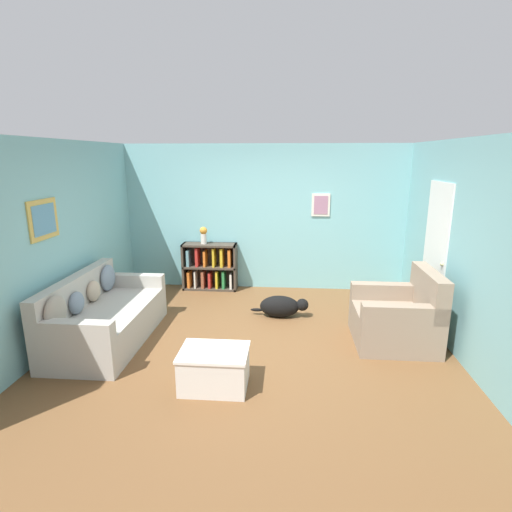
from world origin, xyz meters
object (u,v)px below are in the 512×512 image
object	(u,v)px
recliner_chair	(399,318)
vase	(204,234)
bookshelf	(210,267)
coffee_table	(214,367)
dog	(282,306)
couch	(103,317)

from	to	relation	value
recliner_chair	vase	distance (m)	3.62
recliner_chair	bookshelf	bearing A→B (deg)	145.47
coffee_table	dog	distance (m)	2.07
couch	dog	xyz separation A→B (m)	(2.32, 0.99, -0.15)
couch	bookshelf	size ratio (longest dim) A/B	1.97
dog	vase	xyz separation A→B (m)	(-1.43, 1.22, 0.86)
recliner_chair	dog	xyz separation A→B (m)	(-1.53, 0.73, -0.17)
couch	bookshelf	xyz separation A→B (m)	(0.99, 2.23, 0.09)
coffee_table	vase	distance (m)	3.37
couch	vase	distance (m)	2.49
bookshelf	coffee_table	xyz separation A→B (m)	(0.66, -3.20, -0.19)
coffee_table	couch	bearing A→B (deg)	149.64
couch	recliner_chair	bearing A→B (deg)	3.85
recliner_chair	coffee_table	size ratio (longest dim) A/B	1.41
bookshelf	coffee_table	distance (m)	3.27
recliner_chair	vase	size ratio (longest dim) A/B	3.27
dog	vase	distance (m)	2.07
coffee_table	bookshelf	bearing A→B (deg)	101.67
vase	recliner_chair	bearing A→B (deg)	-33.38
couch	vase	size ratio (longest dim) A/B	6.26
couch	coffee_table	size ratio (longest dim) A/B	2.70
recliner_chair	coffee_table	distance (m)	2.53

